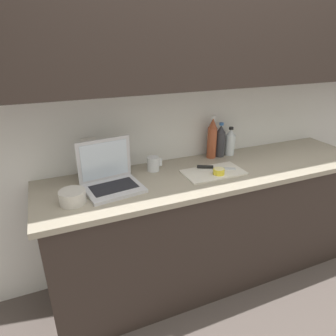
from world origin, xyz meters
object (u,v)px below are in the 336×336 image
at_px(cutting_board, 213,172).
at_px(bottle_oil_tall, 220,141).
at_px(knife, 210,167).
at_px(bowl_white, 73,197).
at_px(lemon_half_cut, 219,171).
at_px(measuring_cup, 153,164).
at_px(laptop, 110,177).
at_px(bottle_water_clear, 212,139).
at_px(bottle_green_soda, 230,142).

xyz_separation_m(cutting_board, bottle_oil_tall, (0.20, 0.25, 0.11)).
height_order(knife, bowl_white, bowl_white).
distance_m(lemon_half_cut, measuring_cup, 0.44).
xyz_separation_m(cutting_board, measuring_cup, (-0.36, 0.19, 0.04)).
bearing_deg(laptop, bowl_white, -161.12).
relative_size(cutting_board, measuring_cup, 3.95).
bearing_deg(bottle_water_clear, lemon_half_cut, -111.39).
distance_m(cutting_board, bottle_green_soda, 0.40).
distance_m(knife, bottle_oil_tall, 0.30).
relative_size(bottle_green_soda, bottle_water_clear, 0.68).
distance_m(bottle_oil_tall, bowl_white, 1.15).
distance_m(laptop, bowl_white, 0.26).
bearing_deg(bowl_white, bottle_oil_tall, 15.31).
height_order(cutting_board, bottle_green_soda, bottle_green_soda).
height_order(bottle_oil_tall, bowl_white, bottle_oil_tall).
xyz_separation_m(bottle_oil_tall, measuring_cup, (-0.56, -0.06, -0.07)).
relative_size(cutting_board, bottle_oil_tall, 1.57).
height_order(laptop, knife, laptop).
height_order(laptop, bottle_water_clear, bottle_water_clear).
relative_size(knife, measuring_cup, 2.40).
bearing_deg(bottle_oil_tall, cutting_board, -128.47).
xyz_separation_m(knife, bowl_white, (-0.91, -0.11, 0.02)).
distance_m(measuring_cup, bowl_white, 0.61).
xyz_separation_m(bottle_green_soda, bowl_white, (-1.20, -0.30, -0.06)).
bearing_deg(lemon_half_cut, cutting_board, 102.70).
xyz_separation_m(cutting_board, bowl_white, (-0.91, -0.05, 0.03)).
relative_size(bottle_oil_tall, bowl_white, 1.82).
bearing_deg(bottle_water_clear, bowl_white, -163.67).
distance_m(knife, measuring_cup, 0.38).
height_order(lemon_half_cut, bottle_oil_tall, bottle_oil_tall).
bearing_deg(lemon_half_cut, bottle_green_soda, 47.16).
height_order(cutting_board, lemon_half_cut, lemon_half_cut).
xyz_separation_m(laptop, bottle_water_clear, (0.80, 0.19, 0.08)).
relative_size(lemon_half_cut, bowl_white, 0.52).
relative_size(laptop, bowl_white, 2.53).
distance_m(lemon_half_cut, bottle_green_soda, 0.42).
height_order(knife, bottle_oil_tall, bottle_oil_tall).
bearing_deg(laptop, bottle_green_soda, 3.10).
xyz_separation_m(laptop, bottle_oil_tall, (0.88, 0.19, 0.05)).
distance_m(knife, bowl_white, 0.92).
xyz_separation_m(knife, bottle_oil_tall, (0.20, 0.19, 0.10)).
height_order(laptop, measuring_cup, laptop).
height_order(bottle_green_soda, measuring_cup, bottle_green_soda).
xyz_separation_m(cutting_board, bottle_green_soda, (0.29, 0.25, 0.09)).
relative_size(laptop, bottle_oil_tall, 1.39).
bearing_deg(bottle_water_clear, cutting_board, -116.91).
bearing_deg(bottle_green_soda, lemon_half_cut, -132.84).
distance_m(bottle_green_soda, bottle_oil_tall, 0.09).
height_order(knife, bottle_green_soda, bottle_green_soda).
bearing_deg(knife, bowl_white, -146.24).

